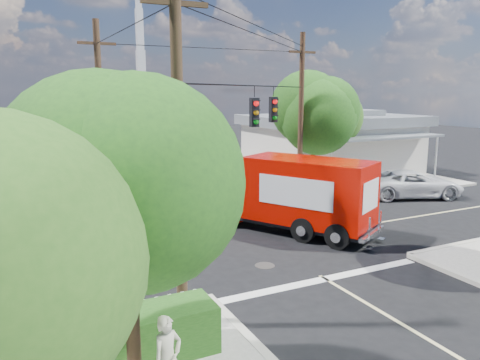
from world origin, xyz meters
TOP-DOWN VIEW (x-y plane):
  - ground at (0.00, 0.00)m, footprint 120.00×120.00m
  - sidewalk_ne at (10.88, 10.88)m, footprint 14.12×14.12m
  - road_markings at (0.00, -1.47)m, footprint 32.00×32.00m
  - building_ne at (12.50, 11.97)m, footprint 11.80×10.20m
  - radio_tower at (0.50, 20.00)m, footprint 0.80×0.80m
  - tree_sw_front at (-6.99, -7.54)m, footprint 3.88×3.78m
  - tree_ne_front at (7.21, 6.76)m, footprint 4.21×4.14m
  - tree_ne_back at (9.81, 8.96)m, footprint 3.77×3.66m
  - palm_nw_front at (-7.50, 7.50)m, footprint 3.01×3.08m
  - utility_poles at (-1.58, 1.60)m, footprint 12.00×10.68m
  - picket_fence at (-7.80, -5.60)m, footprint 5.94×0.06m
  - hedge_sw at (-8.00, -6.40)m, footprint 6.20×1.20m
  - vending_boxes at (6.50, 6.20)m, footprint 1.90×0.50m
  - delivery_truck at (1.88, 0.63)m, footprint 5.52×7.59m
  - parked_car at (11.63, 3.25)m, footprint 6.14×4.43m
  - pedestrian at (-6.48, -8.03)m, footprint 0.73×0.60m

SIDE VIEW (x-z plane):
  - ground at x=0.00m, z-range 0.00..0.00m
  - road_markings at x=0.00m, z-range 0.00..0.01m
  - sidewalk_ne at x=10.88m, z-range 0.00..0.14m
  - picket_fence at x=-7.80m, z-range 0.18..1.18m
  - hedge_sw at x=-8.00m, z-range 0.14..1.24m
  - vending_boxes at x=6.50m, z-range 0.14..1.24m
  - parked_car at x=11.63m, z-range 0.00..1.55m
  - pedestrian at x=-6.48m, z-range 0.14..1.86m
  - delivery_truck at x=1.88m, z-range 0.03..3.26m
  - building_ne at x=12.50m, z-range 0.07..4.57m
  - tree_ne_back at x=9.81m, z-range 1.27..7.10m
  - tree_sw_front at x=-6.99m, z-range 1.32..7.35m
  - utility_poles at x=-1.58m, z-range 0.17..9.17m
  - tree_ne_front at x=7.21m, z-range 1.44..8.09m
  - palm_nw_front at x=-7.50m, z-range 2.25..7.84m
  - radio_tower at x=0.50m, z-range -2.86..14.14m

